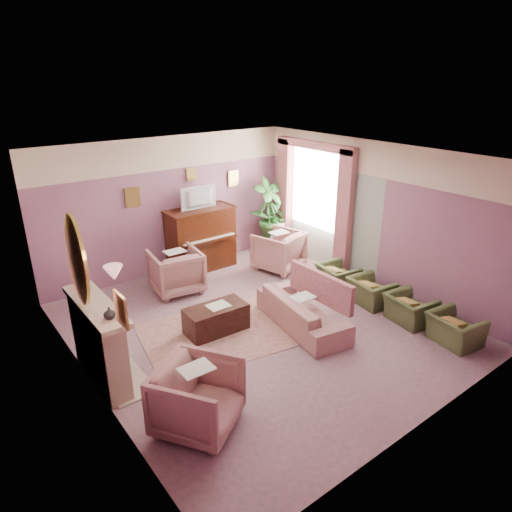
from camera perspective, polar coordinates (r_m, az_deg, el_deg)
floor at (r=7.74m, az=0.48°, el=-8.67°), size 5.50×6.00×0.01m
ceiling at (r=6.75m, az=0.56°, el=12.23°), size 5.50×6.00×0.01m
wall_back at (r=9.55m, az=-10.65°, el=6.16°), size 5.50×0.02×2.80m
wall_front at (r=5.31m, az=21.00°, el=-8.24°), size 5.50×0.02×2.80m
wall_left at (r=5.99m, az=-20.83°, el=-4.73°), size 0.02×6.00×2.80m
wall_right at (r=8.99m, az=14.55°, el=4.83°), size 0.02×6.00×2.80m
picture_rail_band at (r=9.31m, az=-11.09°, el=12.52°), size 5.50×0.01×0.65m
stripe_panel at (r=9.88m, az=8.47°, el=4.87°), size 0.01×3.00×2.15m
fireplace_surround at (r=6.59m, az=-19.04°, el=-10.36°), size 0.30×1.40×1.10m
fireplace_inset at (r=6.69m, az=-18.06°, el=-11.21°), size 0.18×0.72×0.68m
fire_ember at (r=6.80m, az=-17.56°, el=-12.39°), size 0.06×0.54×0.10m
mantel_shelf at (r=6.33m, az=-19.42°, el=-5.90°), size 0.40×1.55×0.07m
hearth at (r=6.93m, az=-16.89°, el=-13.67°), size 0.55×1.50×0.02m
mirror_frame at (r=6.02m, az=-21.47°, el=-0.49°), size 0.04×0.72×1.20m
mirror_glass at (r=6.02m, az=-21.25°, el=-0.44°), size 0.01×0.60×1.06m
sconce_shade at (r=5.04m, az=-17.37°, el=-2.04°), size 0.20×0.20×0.16m
piano at (r=9.74m, az=-6.87°, el=2.05°), size 1.40×0.60×1.30m
piano_keyshelf at (r=9.43m, az=-5.80°, el=1.88°), size 1.30×0.12×0.06m
piano_keys at (r=9.41m, az=-5.81°, el=2.11°), size 1.20×0.08×0.02m
piano_top at (r=9.53m, az=-7.05°, el=5.78°), size 1.45×0.65×0.04m
television at (r=9.41m, az=-6.97°, el=7.41°), size 0.80×0.12×0.48m
print_back_left at (r=9.12m, az=-15.17°, el=7.11°), size 0.30×0.03×0.38m
print_back_right at (r=10.19m, az=-2.85°, el=9.71°), size 0.26×0.03×0.34m
print_back_mid at (r=9.60m, az=-8.11°, el=10.10°), size 0.22×0.03×0.26m
print_left_wall at (r=4.82m, az=-16.51°, el=-6.49°), size 0.03×0.28×0.36m
window_blind at (r=9.87m, az=7.48°, el=8.66°), size 0.03×1.40×1.80m
curtain_left at (r=9.30m, az=10.98°, el=5.07°), size 0.16×0.34×2.60m
curtain_right at (r=10.56m, az=3.55°, el=7.45°), size 0.16×0.34×2.60m
pelmet at (r=9.65m, az=7.39°, el=13.57°), size 0.16×2.20×0.16m
mantel_plant at (r=6.74m, az=-21.05°, el=-2.78°), size 0.16×0.16×0.28m
mantel_vase at (r=5.85m, az=-17.85°, el=-6.82°), size 0.16×0.16×0.16m
area_rug at (r=7.54m, az=-4.27°, el=-9.55°), size 2.78×2.22×0.01m
coffee_table at (r=7.50m, az=-5.01°, el=-7.86°), size 1.02×0.55×0.45m
table_paper at (r=7.41m, az=-4.74°, el=-6.20°), size 0.35×0.28×0.01m
sofa at (r=7.59m, az=5.82°, el=-6.17°), size 0.62×1.87×0.76m
sofa_throw at (r=7.74m, az=8.06°, el=-3.85°), size 0.09×1.42×0.52m
floral_armchair_left at (r=8.82m, az=-9.98°, el=-1.61°), size 0.89×0.89×0.93m
floral_armchair_right at (r=9.70m, az=2.86°, el=0.94°), size 0.89×0.89×0.93m
floral_armchair_front at (r=5.58m, az=-7.29°, el=-16.79°), size 0.89×0.89×0.93m
olive_chair_a at (r=7.76m, az=23.67°, el=-7.89°), size 0.52×0.74×0.64m
olive_chair_b at (r=8.11m, az=18.71°, el=-5.81°), size 0.52×0.74×0.64m
olive_chair_c at (r=8.53m, az=14.22°, el=-3.88°), size 0.52×0.74×0.64m
olive_chair_d at (r=9.00m, az=10.20°, el=-2.12°), size 0.52×0.74×0.64m
side_table at (r=10.75m, az=2.25°, el=2.45°), size 0.52×0.52×0.70m
side_plant_big at (r=10.59m, az=2.29°, el=5.10°), size 0.30×0.30×0.34m
side_plant_small at (r=10.60m, az=3.14°, el=4.93°), size 0.16×0.16×0.28m
palm_pot at (r=10.69m, az=1.49°, el=1.32°), size 0.34×0.34×0.34m
palm_plant at (r=10.41m, az=1.54°, el=5.90°), size 0.76×0.76×1.44m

